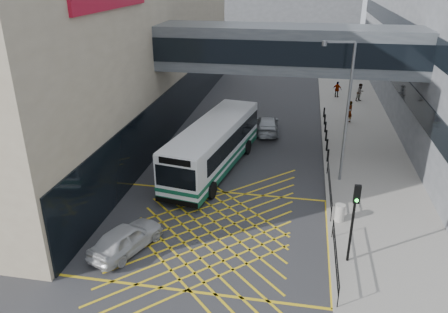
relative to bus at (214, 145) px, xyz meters
The scene contains 17 objects.
ground 8.04m from the bus, 80.18° to the right, with size 120.00×120.00×0.00m, color #333335.
building_whsmith 19.61m from the bus, 153.58° to the left, with size 24.17×42.00×16.00m.
skybridge 8.37m from the bus, 44.57° to the left, with size 20.00×4.10×3.00m.
pavement 12.75m from the bus, 35.13° to the left, with size 6.00×54.00×0.16m, color gray.
box_junction 8.03m from the bus, 80.18° to the right, with size 12.00×9.00×0.01m.
bus is the anchor object (origin of this frame).
car_white 10.23m from the bus, 103.09° to the right, with size 1.79×4.38×1.39m, color #B8B8BA.
car_dark 8.18m from the bus, 90.50° to the left, with size 1.60×4.10×1.28m, color black.
car_silver 8.39m from the bus, 69.94° to the left, with size 1.94×4.60×1.43m, color #909398.
traffic_light 12.27m from the bus, 48.42° to the right, with size 0.28×0.46×4.00m.
street_lamp 8.73m from the bus, ahead, with size 1.97×0.48×8.65m.
litter_bin 9.73m from the bus, 34.93° to the right, with size 0.54×0.54×0.93m, color #ADA89E.
kerb_railings 9.60m from the bus, 38.46° to the right, with size 0.05×12.54×1.00m.
bollards 10.57m from the bus, 43.79° to the left, with size 0.14×10.14×0.90m.
pedestrian_a 14.79m from the bus, 49.34° to the left, with size 0.76×0.54×1.91m, color gray.
pedestrian_b 21.44m from the bus, 58.29° to the left, with size 0.87×0.51×1.79m, color gray.
pedestrian_c 21.35m from the bus, 64.85° to the left, with size 0.97×0.47×1.64m, color gray.
Camera 1 is at (4.16, -18.66, 12.59)m, focal length 35.00 mm.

